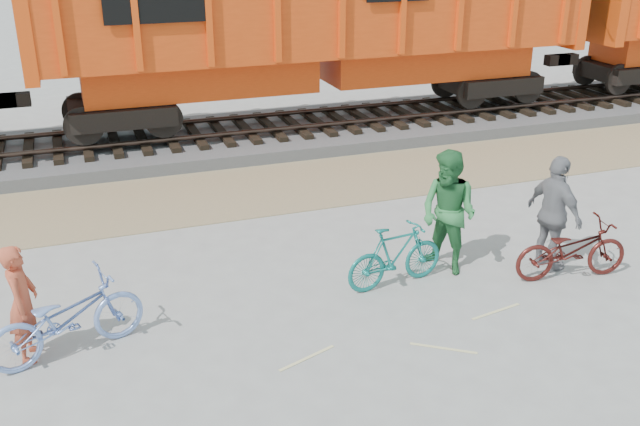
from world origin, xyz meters
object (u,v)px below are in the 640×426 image
(bicycle_teal, at_px, (395,256))
(person_man, at_px, (448,213))
(hopper_car_center, at_px, (319,19))
(person_woman, at_px, (554,214))
(bicycle_blue, at_px, (67,318))
(bicycle_maroon, at_px, (572,250))
(person_solo, at_px, (22,303))

(bicycle_teal, bearing_deg, person_man, -86.31)
(hopper_car_center, height_order, person_woman, hopper_car_center)
(bicycle_blue, height_order, person_man, person_man)
(hopper_car_center, relative_size, bicycle_maroon, 7.50)
(bicycle_blue, distance_m, bicycle_teal, 4.86)
(bicycle_blue, height_order, bicycle_maroon, bicycle_blue)
(bicycle_teal, distance_m, bicycle_maroon, 2.83)
(bicycle_maroon, bearing_deg, person_man, 70.96)
(person_woman, bearing_deg, hopper_car_center, -1.08)
(bicycle_blue, bearing_deg, person_man, -102.42)
(person_woman, bearing_deg, bicycle_blue, 82.75)
(hopper_car_center, bearing_deg, person_man, -95.05)
(person_solo, bearing_deg, person_woman, -81.09)
(person_solo, bearing_deg, bicycle_blue, -91.59)
(bicycle_blue, xyz_separation_m, person_woman, (7.49, -0.01, 0.42))
(person_man, bearing_deg, person_woman, 46.72)
(bicycle_blue, relative_size, person_woman, 1.07)
(hopper_car_center, relative_size, person_man, 6.91)
(person_woman, bearing_deg, bicycle_teal, 76.13)
(bicycle_blue, bearing_deg, bicycle_teal, -103.77)
(person_solo, bearing_deg, bicycle_maroon, -83.91)
(bicycle_teal, height_order, bicycle_maroon, bicycle_teal)
(bicycle_teal, distance_m, person_man, 1.14)
(person_woman, bearing_deg, person_solo, 82.04)
(bicycle_blue, xyz_separation_m, person_solo, (-0.50, 0.10, 0.26))
(person_solo, bearing_deg, hopper_car_center, -29.92)
(person_solo, distance_m, person_woman, 7.99)
(bicycle_maroon, distance_m, person_woman, 0.63)
(hopper_car_center, bearing_deg, bicycle_maroon, -83.57)
(bicycle_maroon, height_order, person_solo, person_solo)
(hopper_car_center, relative_size, person_solo, 8.71)
(bicycle_blue, xyz_separation_m, person_man, (5.85, 0.50, 0.47))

